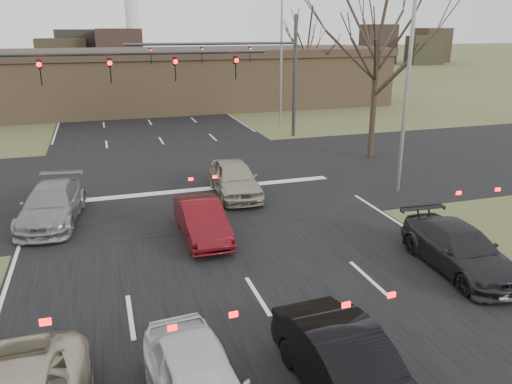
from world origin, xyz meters
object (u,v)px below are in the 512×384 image
Objects in this scene: building at (162,79)px; car_silver_ahead at (235,178)px; car_charcoal_sedan at (460,249)px; streetlight_right_far at (279,50)px; car_black_hatch at (348,368)px; mast_arm_far at (255,62)px; streetlight_right_near at (405,67)px; car_red_ahead at (202,220)px; mast_arm_near at (58,83)px; car_grey_ahead at (52,204)px.

car_silver_ahead is at bearing -90.60° from building.
car_charcoal_sedan is (4.50, -35.27, -1.99)m from building.
car_black_hatch is at bearing -107.25° from streetlight_right_far.
car_charcoal_sedan is at bearing 31.33° from car_black_hatch.
streetlight_right_near is at bearing -78.53° from mast_arm_far.
streetlight_right_near is at bearing -76.31° from building.
mast_arm_far is 17.45m from car_red_ahead.
car_charcoal_sedan is (11.73, -10.27, -4.39)m from mast_arm_near.
car_black_hatch is at bearing -92.16° from car_silver_ahead.
building is 13.53m from streetlight_right_far.
building is 26.27m from car_silver_ahead.
car_charcoal_sedan is 1.14× the size of car_red_ahead.
car_silver_ahead is at bearing 121.13° from car_charcoal_sedan.
streetlight_right_near reaches higher than mast_arm_far.
car_silver_ahead is (-4.46, -11.20, -4.24)m from mast_arm_far.
mast_arm_far is 5.12m from streetlight_right_far.
streetlight_right_far reaches higher than building.
streetlight_right_near and streetlight_right_far have the same top height.
streetlight_right_near is 2.18× the size of car_silver_ahead.
car_red_ahead is at bearing -113.82° from mast_arm_far.
car_black_hatch is at bearing -83.01° from car_red_ahead.
mast_arm_near is at bearing 173.36° from car_silver_ahead.
streetlight_right_far is 22.74m from car_grey_ahead.
streetlight_right_near is at bearing 4.58° from car_grey_ahead.
building is at bearing 100.64° from car_charcoal_sedan.
car_silver_ahead is at bearing -111.69° from mast_arm_far.
streetlight_right_far is at bearing 66.60° from car_silver_ahead.
mast_arm_near is 2.64× the size of car_silver_ahead.
car_charcoal_sedan is (6.00, 4.14, -0.05)m from car_black_hatch.
car_silver_ahead reaches higher than car_charcoal_sedan.
streetlight_right_far reaches higher than car_red_ahead.
car_silver_ahead is (6.96, -1.20, -4.29)m from mast_arm_near.
streetlight_right_far is at bearing 62.60° from car_red_ahead.
car_grey_ahead is at bearing 176.95° from streetlight_right_near.
car_black_hatch is 13.75m from car_grey_ahead.
car_red_ahead is at bearing 93.98° from car_black_hatch.
streetlight_right_far is 22.41m from car_red_ahead.
mast_arm_near is at bearing 167.95° from streetlight_right_near.
car_black_hatch is (-1.50, -39.41, -1.93)m from building.
mast_arm_near is 1.21× the size of streetlight_right_far.
car_red_ahead is at bearing -117.11° from streetlight_right_far.
car_charcoal_sedan is at bearing -34.23° from car_red_ahead.
building is 8.52× the size of car_grey_ahead.
streetlight_right_far is at bearing 86.74° from car_charcoal_sedan.
streetlight_right_far reaches higher than car_silver_ahead.
mast_arm_near and mast_arm_far have the same top height.
streetlight_right_near is 15.48m from car_grey_ahead.
mast_arm_near reaches higher than car_black_hatch.
mast_arm_far is at bearing 94.27° from car_charcoal_sedan.
car_black_hatch is 1.09× the size of car_red_ahead.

